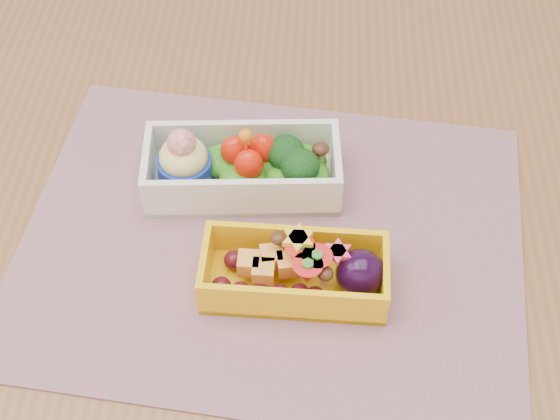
{
  "coord_description": "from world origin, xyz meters",
  "views": [
    {
      "loc": [
        0.03,
        -0.39,
        1.32
      ],
      "look_at": [
        0.01,
        0.02,
        0.79
      ],
      "focal_mm": 49.11,
      "sensor_mm": 36.0,
      "label": 1
    }
  ],
  "objects_px": {
    "placemat": "(272,240)",
    "bento_yellow": "(299,272)",
    "bento_white": "(242,168)",
    "table": "(271,314)"
  },
  "relations": [
    {
      "from": "placemat",
      "to": "bento_yellow",
      "type": "xyz_separation_m",
      "value": [
        0.03,
        -0.05,
        0.02
      ]
    },
    {
      "from": "bento_white",
      "to": "bento_yellow",
      "type": "xyz_separation_m",
      "value": [
        0.06,
        -0.11,
        -0.0
      ]
    },
    {
      "from": "placemat",
      "to": "bento_white",
      "type": "bearing_deg",
      "value": 116.71
    },
    {
      "from": "bento_yellow",
      "to": "placemat",
      "type": "bearing_deg",
      "value": 119.17
    },
    {
      "from": "table",
      "to": "bento_yellow",
      "type": "distance_m",
      "value": 0.13
    },
    {
      "from": "table",
      "to": "placemat",
      "type": "distance_m",
      "value": 0.1
    },
    {
      "from": "placemat",
      "to": "bento_yellow",
      "type": "distance_m",
      "value": 0.06
    },
    {
      "from": "placemat",
      "to": "bento_yellow",
      "type": "height_order",
      "value": "bento_yellow"
    },
    {
      "from": "bento_white",
      "to": "bento_yellow",
      "type": "height_order",
      "value": "bento_white"
    },
    {
      "from": "bento_white",
      "to": "bento_yellow",
      "type": "distance_m",
      "value": 0.13
    }
  ]
}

